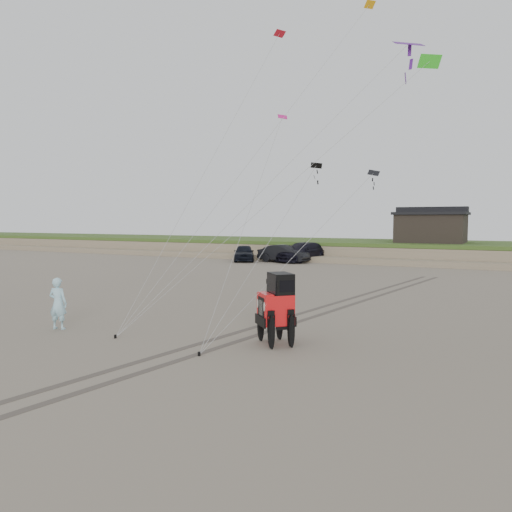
% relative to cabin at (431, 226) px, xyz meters
% --- Properties ---
extents(ground, '(160.00, 160.00, 0.00)m').
position_rel_cabin_xyz_m(ground, '(-2.00, -37.00, -3.24)').
color(ground, '#6B6054').
rests_on(ground, ground).
extents(dune_ridge, '(160.00, 14.25, 1.73)m').
position_rel_cabin_xyz_m(dune_ridge, '(-2.00, 0.50, -2.42)').
color(dune_ridge, '#7A6B54').
rests_on(dune_ridge, ground).
extents(cabin, '(6.40, 5.40, 3.35)m').
position_rel_cabin_xyz_m(cabin, '(0.00, 0.00, 0.00)').
color(cabin, black).
rests_on(cabin, dune_ridge).
extents(truck_a, '(3.77, 4.86, 1.55)m').
position_rel_cabin_xyz_m(truck_a, '(-15.38, -8.63, -2.46)').
color(truck_a, black).
rests_on(truck_a, ground).
extents(truck_b, '(4.94, 2.24, 1.57)m').
position_rel_cabin_xyz_m(truck_b, '(-11.56, -8.06, -2.45)').
color(truck_b, black).
rests_on(truck_b, ground).
extents(truck_c, '(3.79, 6.49, 1.76)m').
position_rel_cabin_xyz_m(truck_c, '(-10.35, -6.54, -2.36)').
color(truck_c, black).
rests_on(truck_c, ground).
extents(jeep, '(4.82, 4.80, 1.77)m').
position_rel_cabin_xyz_m(jeep, '(0.65, -35.46, -2.35)').
color(jeep, red).
rests_on(jeep, ground).
extents(man, '(0.76, 0.59, 1.83)m').
position_rel_cabin_xyz_m(man, '(-7.03, -37.11, -2.32)').
color(man, '#84BBCD').
rests_on(man, ground).
extents(kite_flock, '(7.83, 8.00, 9.46)m').
position_rel_cabin_xyz_m(kite_flock, '(1.75, -27.30, 7.62)').
color(kite_flock, '#531783').
rests_on(kite_flock, ground).
extents(stake_main, '(0.08, 0.08, 0.12)m').
position_rel_cabin_xyz_m(stake_main, '(-4.29, -37.21, -3.18)').
color(stake_main, black).
rests_on(stake_main, ground).
extents(stake_aux, '(0.08, 0.08, 0.12)m').
position_rel_cabin_xyz_m(stake_aux, '(-0.68, -37.70, -3.18)').
color(stake_aux, black).
rests_on(stake_aux, ground).
extents(tire_tracks, '(5.22, 29.74, 0.01)m').
position_rel_cabin_xyz_m(tire_tracks, '(0.00, -29.00, -3.23)').
color(tire_tracks, '#4C443D').
rests_on(tire_tracks, ground).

